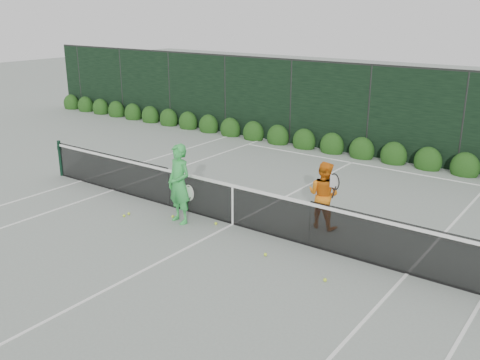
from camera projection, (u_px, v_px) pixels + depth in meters
The scene contains 8 objects.
ground at pixel (233, 224), 12.38m from camera, with size 80.00×80.00×0.00m, color gray.
tennis_net at pixel (232, 203), 12.23m from camera, with size 12.90×0.10×1.07m.
player_woman at pixel (179, 184), 12.25m from camera, with size 0.75×0.57×1.87m.
player_man at pixel (324, 195), 12.02m from camera, with size 0.88×0.61×1.55m.
court_lines at pixel (233, 224), 12.38m from camera, with size 11.03×23.83×0.01m.
windscreen_fence at pixel (144, 194), 9.84m from camera, with size 32.00×21.07×3.06m.
hedge_row at pixel (362, 151), 17.80m from camera, with size 31.66×0.65×0.94m.
tennis_balls at pixel (198, 231), 11.91m from camera, with size 5.46×1.00×0.07m.
Camera 1 is at (6.91, -9.15, 4.79)m, focal length 40.00 mm.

